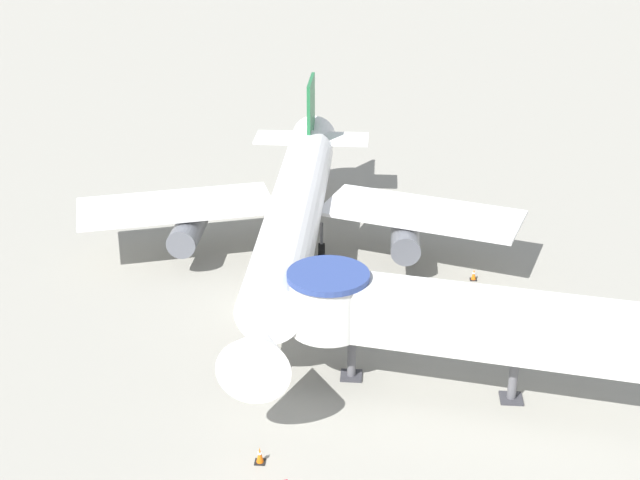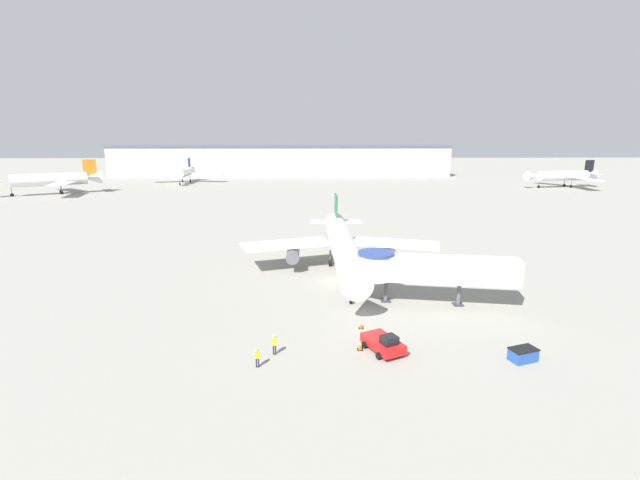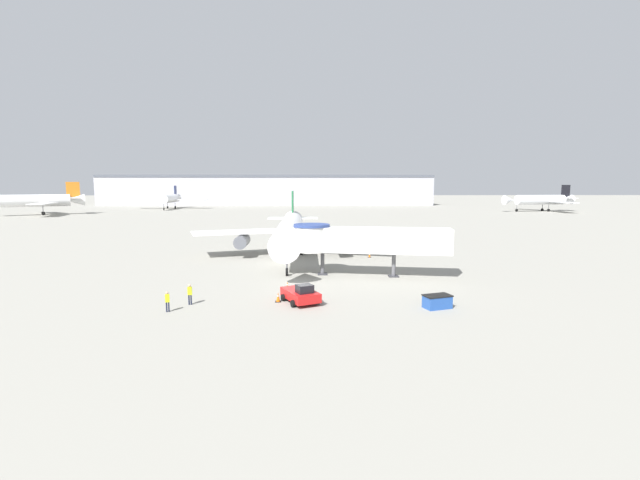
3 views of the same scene
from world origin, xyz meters
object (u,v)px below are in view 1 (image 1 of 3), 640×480
main_airplane (295,214)px  jet_bridge (437,317)px  traffic_cone_near_nose (260,455)px  traffic_cone_starboard_wing (474,275)px

main_airplane → jet_bridge: (8.29, -12.66, 0.19)m
main_airplane → jet_bridge: 15.13m
traffic_cone_near_nose → main_airplane: bearing=91.4°
jet_bridge → traffic_cone_near_nose: jet_bridge is taller
main_airplane → traffic_cone_near_nose: bearing=-89.0°
jet_bridge → main_airplane: bearing=133.1°
main_airplane → traffic_cone_near_nose: 19.44m
main_airplane → jet_bridge: main_airplane is taller
traffic_cone_near_nose → traffic_cone_starboard_wing: size_ratio=1.10×
traffic_cone_near_nose → jet_bridge: bearing=39.5°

